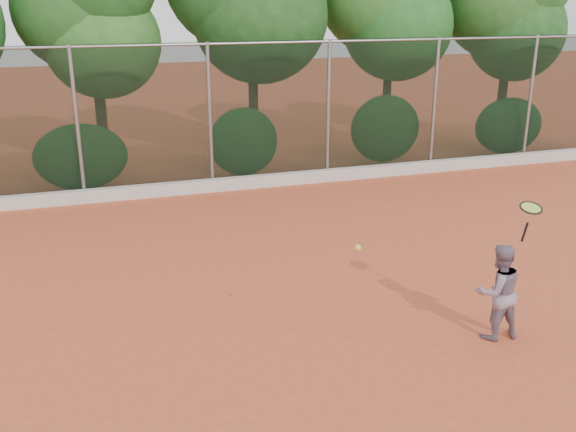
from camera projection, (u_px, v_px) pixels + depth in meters
name	position (u px, v px, depth m)	size (l,w,h in m)	color
ground	(309.00, 317.00, 9.42)	(80.00, 80.00, 0.00)	#C8512F
concrete_curb	(214.00, 185.00, 15.51)	(24.00, 0.20, 0.30)	beige
tennis_player	(498.00, 292.00, 8.67)	(0.66, 0.52, 1.36)	gray
chainlink_fence	(210.00, 114.00, 15.12)	(24.09, 0.09, 3.50)	black
foliage_backdrop	(168.00, 0.00, 15.92)	(23.70, 3.63, 7.55)	#402A18
tennis_racket	(530.00, 211.00, 8.18)	(0.33, 0.33, 0.55)	black
tennis_ball_in_flight	(358.00, 248.00, 7.26)	(0.07, 0.07, 0.07)	yellow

